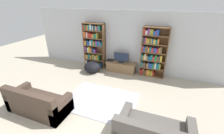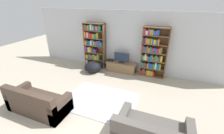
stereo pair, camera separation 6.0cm
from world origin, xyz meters
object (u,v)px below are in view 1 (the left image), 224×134
at_px(bookshelf_left, 94,46).
at_px(television, 121,58).
at_px(bookshelf_right, 152,53).
at_px(beanbag_ottoman, 92,67).
at_px(tv_stand, 121,67).
at_px(laptop, 110,60).
at_px(couch_left_sectional, 38,103).

distance_m(bookshelf_left, television, 1.43).
xyz_separation_m(bookshelf_right, beanbag_ottoman, (-2.45, -0.64, -0.76)).
distance_m(television, beanbag_ottoman, 1.35).
relative_size(television, beanbag_ottoman, 0.93).
distance_m(tv_stand, beanbag_ottoman, 1.29).
relative_size(bookshelf_right, tv_stand, 1.51).
height_order(television, laptop, television).
bearing_deg(bookshelf_left, beanbag_ottoman, -71.86).
distance_m(tv_stand, laptop, 0.59).
height_order(television, couch_left_sectional, television).
xyz_separation_m(laptop, beanbag_ottoman, (-0.63, -0.58, -0.21)).
relative_size(bookshelf_left, couch_left_sectional, 1.16).
relative_size(couch_left_sectional, beanbag_ottoman, 2.47).
height_order(television, beanbag_ottoman, television).
bearing_deg(bookshelf_left, tv_stand, -4.61).
bearing_deg(bookshelf_right, bookshelf_left, -179.97).
relative_size(tv_stand, beanbag_ottoman, 1.90).
bearing_deg(laptop, television, -6.06).
relative_size(bookshelf_left, tv_stand, 1.51).
bearing_deg(television, laptop, 173.94).
bearing_deg(television, couch_left_sectional, -112.06).
relative_size(laptop, couch_left_sectional, 0.17).
relative_size(tv_stand, couch_left_sectional, 0.77).
bearing_deg(tv_stand, laptop, 175.10).
bearing_deg(television, bookshelf_left, 174.94).
height_order(bookshelf_right, tv_stand, bookshelf_right).
relative_size(bookshelf_left, television, 3.08).
height_order(laptop, couch_left_sectional, couch_left_sectional).
distance_m(tv_stand, television, 0.45).
distance_m(bookshelf_left, laptop, 1.02).
bearing_deg(beanbag_ottoman, couch_left_sectional, -93.95).
bearing_deg(couch_left_sectional, beanbag_ottoman, 86.05).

